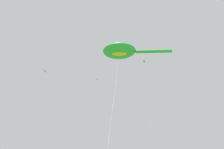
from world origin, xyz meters
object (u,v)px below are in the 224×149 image
small_kite_tiny_distant (39,85)px  small_kite_triangle_green (96,98)px  big_show_kite (121,51)px  small_kite_diamond_red (144,72)px

small_kite_tiny_distant → small_kite_triangle_green: 10.42m
big_show_kite → small_kite_triangle_green: size_ratio=0.82×
small_kite_diamond_red → small_kite_triangle_green: 11.47m
small_kite_tiny_distant → small_kite_triangle_green: small_kite_triangle_green is taller
small_kite_diamond_red → big_show_kite: bearing=151.1°
big_show_kite → small_kite_triangle_green: bearing=-69.0°
small_kite_triangle_green → small_kite_diamond_red: bearing=79.7°
small_kite_tiny_distant → big_show_kite: bearing=-15.7°
small_kite_diamond_red → small_kite_triangle_green: small_kite_triangle_green is taller
big_show_kite → small_kite_tiny_distant: small_kite_tiny_distant is taller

